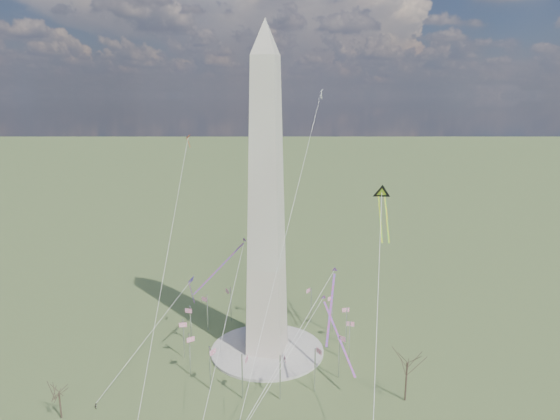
% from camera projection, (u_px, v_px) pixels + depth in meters
% --- Properties ---
extents(ground, '(2000.00, 2000.00, 0.00)m').
position_uv_depth(ground, '(267.00, 351.00, 159.38)').
color(ground, '#485E2F').
rests_on(ground, ground).
extents(plaza, '(36.00, 36.00, 0.80)m').
position_uv_depth(plaza, '(267.00, 350.00, 159.29)').
color(plaza, '#BAB3AA').
rests_on(plaza, ground).
extents(washington_monument, '(15.56, 15.56, 100.00)m').
position_uv_depth(washington_monument, '(266.00, 205.00, 148.66)').
color(washington_monument, beige).
rests_on(washington_monument, plaza).
extents(flagpole_ring, '(54.40, 54.40, 13.00)m').
position_uv_depth(flagpole_ring, '(267.00, 330.00, 157.75)').
color(flagpole_ring, silver).
rests_on(flagpole_ring, ground).
extents(tree_near, '(9.47, 9.47, 16.57)m').
position_uv_depth(tree_near, '(407.00, 360.00, 131.22)').
color(tree_near, '#4E3D2F').
rests_on(tree_near, ground).
extents(tree_far, '(6.08, 6.08, 10.64)m').
position_uv_depth(tree_far, '(59.00, 391.00, 124.83)').
color(tree_far, '#4E3D2F').
rests_on(tree_far, ground).
extents(person_west, '(0.96, 0.89, 1.57)m').
position_uv_depth(person_west, '(96.00, 406.00, 130.01)').
color(person_west, gray).
rests_on(person_west, ground).
extents(kite_delta_black, '(6.81, 17.93, 14.69)m').
position_uv_depth(kite_delta_black, '(382.00, 196.00, 155.81)').
color(kite_delta_black, black).
rests_on(kite_delta_black, ground).
extents(kite_diamond_purple, '(2.26, 3.31, 10.07)m').
position_uv_depth(kite_diamond_purple, '(191.00, 283.00, 165.90)').
color(kite_diamond_purple, '#351D83').
rests_on(kite_diamond_purple, ground).
extents(kite_streamer_left, '(2.15, 21.43, 14.71)m').
position_uv_depth(kite_streamer_left, '(332.00, 295.00, 139.64)').
color(kite_streamer_left, '#E32348').
rests_on(kite_streamer_left, ground).
extents(kite_streamer_mid, '(11.97, 17.13, 13.59)m').
position_uv_depth(kite_streamer_mid, '(227.00, 259.00, 151.48)').
color(kite_streamer_mid, '#E32348').
rests_on(kite_streamer_mid, ground).
extents(kite_streamer_right, '(13.08, 19.59, 15.36)m').
position_uv_depth(kite_streamer_right, '(334.00, 324.00, 144.90)').
color(kite_streamer_right, '#E32348').
rests_on(kite_streamer_right, ground).
extents(kite_small_red, '(1.41, 2.22, 4.92)m').
position_uv_depth(kite_small_red, '(188.00, 138.00, 183.46)').
color(kite_small_red, red).
rests_on(kite_small_red, ground).
extents(kite_small_white, '(1.28, 1.44, 3.93)m').
position_uv_depth(kite_small_white, '(322.00, 92.00, 181.58)').
color(kite_small_white, white).
rests_on(kite_small_white, ground).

